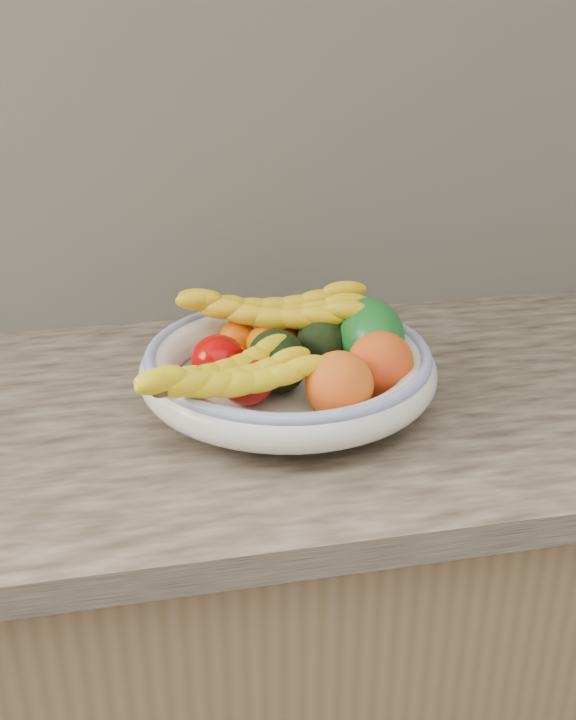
% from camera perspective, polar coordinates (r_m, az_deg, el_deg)
% --- Properties ---
extents(kitchen_counter, '(2.44, 0.66, 1.40)m').
position_cam_1_polar(kitchen_counter, '(1.35, -0.22, -18.94)').
color(kitchen_counter, brown).
rests_on(kitchen_counter, ground).
extents(fruit_bowl, '(0.39, 0.39, 0.08)m').
position_cam_1_polar(fruit_bowl, '(1.05, 0.00, -0.56)').
color(fruit_bowl, silver).
rests_on(fruit_bowl, kitchen_counter).
extents(clementine_back_left, '(0.07, 0.07, 0.05)m').
position_cam_1_polar(clementine_back_left, '(1.14, -3.53, 1.66)').
color(clementine_back_left, '#E65904').
rests_on(clementine_back_left, fruit_bowl).
extents(clementine_back_right, '(0.06, 0.06, 0.04)m').
position_cam_1_polar(clementine_back_right, '(1.14, 0.67, 1.78)').
color(clementine_back_right, orange).
rests_on(clementine_back_right, fruit_bowl).
extents(clementine_back_mid, '(0.06, 0.06, 0.05)m').
position_cam_1_polar(clementine_back_mid, '(1.11, -1.55, 1.20)').
color(clementine_back_mid, orange).
rests_on(clementine_back_mid, fruit_bowl).
extents(clementine_extra, '(0.05, 0.05, 0.05)m').
position_cam_1_polar(clementine_extra, '(1.12, -0.50, 1.35)').
color(clementine_extra, '#F26005').
rests_on(clementine_extra, fruit_bowl).
extents(tomato_left, '(0.09, 0.09, 0.06)m').
position_cam_1_polar(tomato_left, '(1.05, -5.00, 0.06)').
color(tomato_left, '#B90201').
rests_on(tomato_left, fruit_bowl).
extents(tomato_near_left, '(0.07, 0.07, 0.06)m').
position_cam_1_polar(tomato_near_left, '(0.99, -2.96, -1.42)').
color(tomato_near_left, '#A60D0C').
rests_on(tomato_near_left, fruit_bowl).
extents(avocado_center, '(0.08, 0.11, 0.08)m').
position_cam_1_polar(avocado_center, '(1.04, -0.79, -0.04)').
color(avocado_center, black).
rests_on(avocado_center, fruit_bowl).
extents(avocado_right, '(0.10, 0.12, 0.07)m').
position_cam_1_polar(avocado_right, '(1.11, 2.55, 1.54)').
color(avocado_right, black).
rests_on(avocado_right, fruit_bowl).
extents(green_mango, '(0.11, 0.14, 0.12)m').
position_cam_1_polar(green_mango, '(1.09, 5.85, 1.80)').
color(green_mango, '#105619').
rests_on(green_mango, fruit_bowl).
extents(peach_front, '(0.11, 0.11, 0.08)m').
position_cam_1_polar(peach_front, '(0.97, 3.66, -1.79)').
color(peach_front, orange).
rests_on(peach_front, fruit_bowl).
extents(peach_right, '(0.10, 0.10, 0.09)m').
position_cam_1_polar(peach_right, '(1.03, 6.59, -0.31)').
color(peach_right, orange).
rests_on(peach_right, fruit_bowl).
extents(banana_bunch_back, '(0.30, 0.17, 0.08)m').
position_cam_1_polar(banana_bunch_back, '(1.12, -1.09, 3.17)').
color(banana_bunch_back, yellow).
rests_on(banana_bunch_back, fruit_bowl).
extents(banana_bunch_front, '(0.27, 0.19, 0.07)m').
position_cam_1_polar(banana_bunch_front, '(0.95, -4.25, -1.54)').
color(banana_bunch_front, yellow).
rests_on(banana_bunch_front, fruit_bowl).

